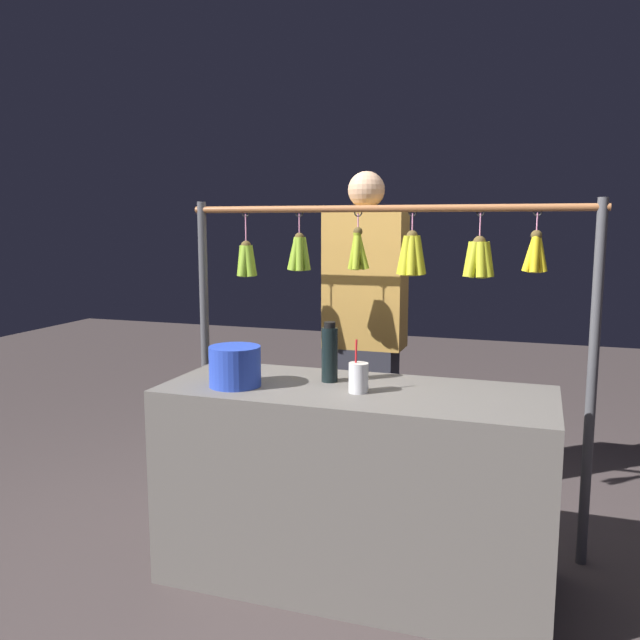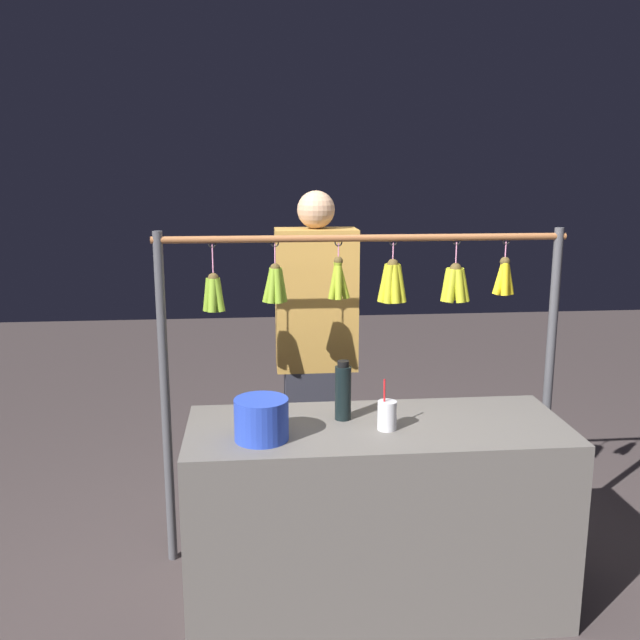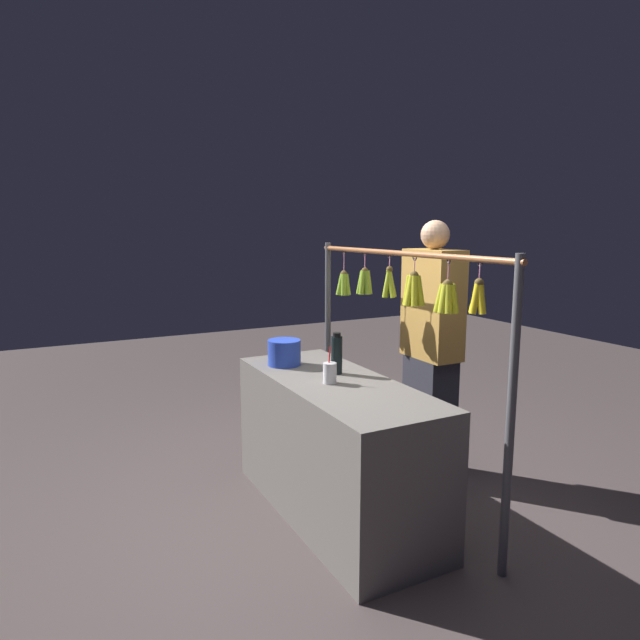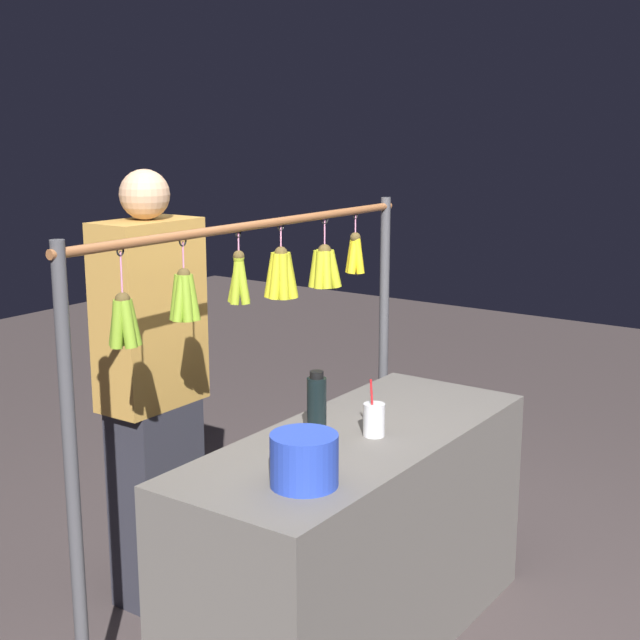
% 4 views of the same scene
% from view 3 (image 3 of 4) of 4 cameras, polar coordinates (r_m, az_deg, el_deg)
% --- Properties ---
extents(ground_plane, '(12.00, 12.00, 0.00)m').
position_cam_3_polar(ground_plane, '(3.58, 1.55, -19.02)').
color(ground_plane, '#493E3D').
extents(market_counter, '(1.58, 0.62, 0.82)m').
position_cam_3_polar(market_counter, '(3.40, 1.58, -12.91)').
color(market_counter, '#66605B').
rests_on(market_counter, ground).
extents(display_rack, '(1.90, 0.15, 1.59)m').
position_cam_3_polar(display_rack, '(3.40, 8.30, 0.19)').
color(display_rack, '#4C4C51').
rests_on(display_rack, ground).
extents(water_bottle, '(0.07, 0.07, 0.25)m').
position_cam_3_polar(water_bottle, '(3.39, 1.72, -3.52)').
color(water_bottle, black).
rests_on(water_bottle, market_counter).
extents(blue_bucket, '(0.21, 0.21, 0.17)m').
position_cam_3_polar(blue_bucket, '(3.61, -3.67, -3.33)').
color(blue_bucket, blue).
rests_on(blue_bucket, market_counter).
extents(drink_cup, '(0.08, 0.08, 0.21)m').
position_cam_3_polar(drink_cup, '(3.20, 1.00, -5.43)').
color(drink_cup, silver).
rests_on(drink_cup, market_counter).
extents(vendor_person, '(0.42, 0.23, 1.75)m').
position_cam_3_polar(vendor_person, '(3.86, 11.29, -3.29)').
color(vendor_person, '#2D2D38').
rests_on(vendor_person, ground).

